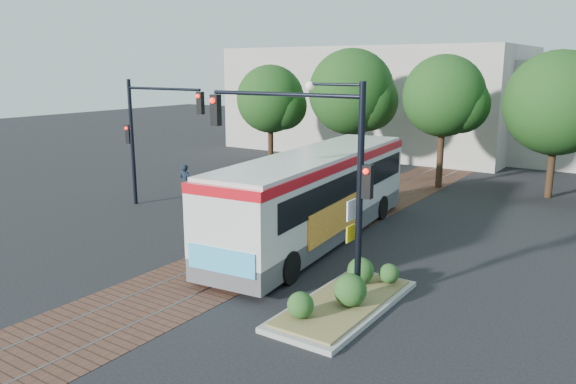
# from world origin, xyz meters

# --- Properties ---
(ground) EXTENTS (120.00, 120.00, 0.00)m
(ground) POSITION_xyz_m (0.00, 0.00, 0.00)
(ground) COLOR black
(ground) RESTS_ON ground
(trackbed) EXTENTS (3.60, 40.00, 0.02)m
(trackbed) POSITION_xyz_m (0.00, 4.00, 0.01)
(trackbed) COLOR #543426
(trackbed) RESTS_ON ground
(tree_row) EXTENTS (26.40, 5.60, 7.67)m
(tree_row) POSITION_xyz_m (1.21, 16.42, 4.85)
(tree_row) COLOR #382314
(tree_row) RESTS_ON ground
(warehouses) EXTENTS (40.00, 13.00, 8.00)m
(warehouses) POSITION_xyz_m (-0.53, 28.75, 3.81)
(warehouses) COLOR #ADA899
(warehouses) RESTS_ON ground
(city_bus) EXTENTS (3.96, 12.89, 3.39)m
(city_bus) POSITION_xyz_m (0.84, 4.05, 1.89)
(city_bus) COLOR #4B4B4E
(city_bus) RESTS_ON ground
(traffic_island) EXTENTS (2.20, 5.20, 1.13)m
(traffic_island) POSITION_xyz_m (4.82, -0.90, 0.33)
(traffic_island) COLOR gray
(traffic_island) RESTS_ON ground
(signal_pole_main) EXTENTS (5.49, 0.46, 6.00)m
(signal_pole_main) POSITION_xyz_m (3.86, -0.81, 4.16)
(signal_pole_main) COLOR black
(signal_pole_main) RESTS_ON ground
(signal_pole_left) EXTENTS (4.99, 0.34, 6.00)m
(signal_pole_left) POSITION_xyz_m (-8.37, 4.00, 3.86)
(signal_pole_left) COLOR black
(signal_pole_left) RESTS_ON ground
(officer) EXTENTS (0.70, 0.49, 1.83)m
(officer) POSITION_xyz_m (-7.95, 5.91, 0.91)
(officer) COLOR black
(officer) RESTS_ON ground
(parked_car) EXTENTS (4.20, 2.74, 1.13)m
(parked_car) POSITION_xyz_m (-3.35, 11.72, 0.57)
(parked_car) COLOR black
(parked_car) RESTS_ON ground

